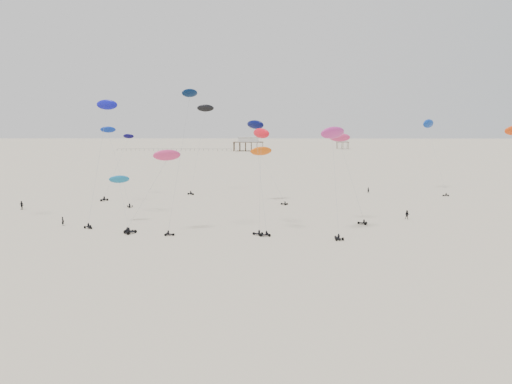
{
  "coord_description": "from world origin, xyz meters",
  "views": [
    {
      "loc": [
        1.55,
        2.06,
        18.77
      ],
      "look_at": [
        0.0,
        88.0,
        7.0
      ],
      "focal_mm": 35.0,
      "sensor_mm": 36.0,
      "label": 1
    }
  ],
  "objects_px": {
    "pavilion_main": "(248,145)",
    "pavilion_small": "(343,144)",
    "rig_0": "(114,151)",
    "rig_2": "(203,124)",
    "rig_6": "(345,159)",
    "spectator_0": "(63,225)"
  },
  "relations": [
    {
      "from": "pavilion_main",
      "to": "pavilion_small",
      "type": "xyz_separation_m",
      "value": [
        70.0,
        30.0,
        -0.74
      ]
    },
    {
      "from": "pavilion_main",
      "to": "rig_0",
      "type": "xyz_separation_m",
      "value": [
        -23.91,
        -231.38,
        8.25
      ]
    },
    {
      "from": "pavilion_small",
      "to": "rig_2",
      "type": "xyz_separation_m",
      "value": [
        -75.66,
        -239.49,
        15.18
      ]
    },
    {
      "from": "rig_6",
      "to": "spectator_0",
      "type": "xyz_separation_m",
      "value": [
        -52.94,
        -4.71,
        -12.21
      ]
    },
    {
      "from": "pavilion_main",
      "to": "rig_6",
      "type": "bearing_deg",
      "value": -83.93
    },
    {
      "from": "rig_0",
      "to": "rig_6",
      "type": "bearing_deg",
      "value": 148.12
    },
    {
      "from": "pavilion_main",
      "to": "rig_6",
      "type": "relative_size",
      "value": 1.22
    },
    {
      "from": "rig_2",
      "to": "rig_6",
      "type": "height_order",
      "value": "rig_2"
    },
    {
      "from": "rig_2",
      "to": "spectator_0",
      "type": "bearing_deg",
      "value": 21.95
    },
    {
      "from": "pavilion_main",
      "to": "rig_2",
      "type": "height_order",
      "value": "rig_2"
    },
    {
      "from": "rig_2",
      "to": "spectator_0",
      "type": "height_order",
      "value": "rig_2"
    },
    {
      "from": "pavilion_small",
      "to": "spectator_0",
      "type": "xyz_separation_m",
      "value": [
        -96.05,
        -287.52,
        -3.49
      ]
    },
    {
      "from": "spectator_0",
      "to": "rig_2",
      "type": "bearing_deg",
      "value": -75.23
    },
    {
      "from": "pavilion_main",
      "to": "rig_6",
      "type": "xyz_separation_m",
      "value": [
        26.89,
        -252.81,
        7.98
      ]
    },
    {
      "from": "rig_0",
      "to": "spectator_0",
      "type": "distance_m",
      "value": 29.04
    },
    {
      "from": "pavilion_small",
      "to": "rig_0",
      "type": "relative_size",
      "value": 0.46
    },
    {
      "from": "rig_2",
      "to": "spectator_0",
      "type": "xyz_separation_m",
      "value": [
        -20.39,
        -48.03,
        -18.67
      ]
    },
    {
      "from": "pavilion_main",
      "to": "rig_2",
      "type": "distance_m",
      "value": 210.06
    },
    {
      "from": "pavilion_main",
      "to": "spectator_0",
      "type": "distance_m",
      "value": 258.87
    },
    {
      "from": "pavilion_main",
      "to": "rig_6",
      "type": "height_order",
      "value": "rig_6"
    },
    {
      "from": "pavilion_main",
      "to": "rig_6",
      "type": "distance_m",
      "value": 254.36
    },
    {
      "from": "pavilion_small",
      "to": "rig_6",
      "type": "relative_size",
      "value": 0.52
    }
  ]
}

